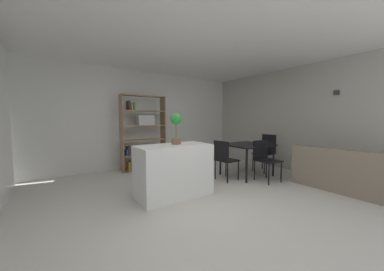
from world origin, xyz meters
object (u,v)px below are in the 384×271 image
potted_plant_on_island (176,125)px  dining_chair_near (264,157)px  dining_chair_window_side (266,150)px  dining_chair_island_side (224,157)px  kitchen_island (174,170)px  open_bookshelf (142,132)px  sofa (352,177)px  dining_table (247,147)px

potted_plant_on_island → dining_chair_near: potted_plant_on_island is taller
dining_chair_window_side → dining_chair_island_side: dining_chair_window_side is taller
kitchen_island → open_bookshelf: bearing=83.7°
sofa → dining_chair_near: bearing=29.1°
dining_chair_island_side → kitchen_island: bearing=92.5°
potted_plant_on_island → dining_chair_island_side: (1.25, 0.09, -0.72)m
open_bookshelf → sofa: size_ratio=1.03×
potted_plant_on_island → sofa: potted_plant_on_island is taller
open_bookshelf → dining_table: bearing=-47.5°
kitchen_island → dining_chair_window_side: dining_chair_window_side is taller
dining_chair_near → dining_chair_island_side: (-0.75, 0.49, -0.00)m
dining_chair_window_side → dining_table: bearing=-89.4°
dining_chair_window_side → dining_chair_near: bearing=-55.7°
open_bookshelf → dining_chair_near: bearing=-53.5°
dining_chair_window_side → sofa: size_ratio=0.49×
open_bookshelf → dining_chair_window_side: (2.59, -2.02, -0.44)m
dining_table → potted_plant_on_island: bearing=-177.4°
potted_plant_on_island → sofa: size_ratio=0.29×
kitchen_island → dining_chair_island_side: bearing=6.2°
dining_table → dining_chair_island_side: 0.76m
open_bookshelf → dining_chair_near: 3.16m
dining_chair_island_side → dining_chair_near: bearing=-126.7°
kitchen_island → open_bookshelf: size_ratio=0.65×
potted_plant_on_island → sofa: bearing=-32.6°
kitchen_island → potted_plant_on_island: potted_plant_on_island is taller
dining_chair_near → potted_plant_on_island: bearing=174.8°
potted_plant_on_island → dining_chair_window_side: 2.83m
open_bookshelf → dining_chair_island_side: 2.35m
kitchen_island → dining_chair_island_side: 1.35m
open_bookshelf → dining_table: open_bookshelf is taller
potted_plant_on_island → kitchen_island: bearing=-144.9°
kitchen_island → sofa: (2.85, -1.71, -0.18)m
dining_chair_near → sofa: (0.76, -1.37, -0.26)m
open_bookshelf → dining_chair_window_side: open_bookshelf is taller
potted_plant_on_island → dining_chair_island_side: bearing=3.9°
dining_chair_near → dining_chair_window_side: bearing=39.7°
open_bookshelf → dining_table: (1.84, -2.02, -0.32)m
kitchen_island → dining_chair_window_side: (2.83, 0.15, 0.11)m
dining_chair_near → sofa: dining_chair_near is taller
dining_chair_island_side → potted_plant_on_island: bearing=90.2°
potted_plant_on_island → dining_chair_near: 2.17m
open_bookshelf → dining_table: 2.75m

